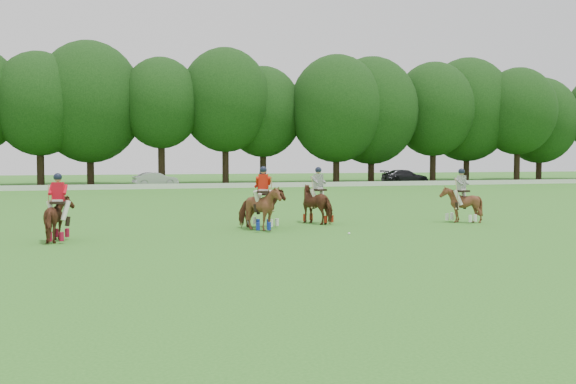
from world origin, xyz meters
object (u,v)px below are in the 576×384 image
object	(u,v)px
car_mid	(156,179)
polo_red_a	(58,217)
car_right	(405,177)
polo_stripe_b	(461,203)
polo_ball	(349,234)
polo_stripe_a	(318,203)
polo_red_b	(263,207)
polo_red_c	(263,207)

from	to	relation	value
car_mid	polo_red_a	xyz separation A→B (m)	(-6.49, -39.38, 0.09)
car_right	polo_stripe_b	size ratio (longest dim) A/B	2.26
polo_ball	polo_stripe_a	bearing A→B (deg)	86.06
car_right	polo_red_b	distance (m)	44.84
polo_red_a	polo_ball	world-z (taller)	polo_red_a
polo_stripe_a	polo_ball	size ratio (longest dim) A/B	25.36
car_mid	polo_red_a	size ratio (longest dim) A/B	1.89
car_right	polo_ball	distance (m)	46.33
polo_stripe_b	polo_ball	world-z (taller)	polo_stripe_b
polo_red_b	polo_stripe_a	bearing A→B (deg)	18.28
polo_red_a	polo_red_c	bearing A→B (deg)	9.40
polo_stripe_b	polo_ball	distance (m)	6.58
car_mid	car_right	distance (m)	25.75
polo_red_b	polo_red_c	size ratio (longest dim) A/B	0.94
polo_red_c	car_right	bearing A→B (deg)	56.55
polo_red_a	polo_red_c	size ratio (longest dim) A/B	0.93
polo_stripe_b	polo_ball	bearing A→B (deg)	-156.50
polo_red_c	polo_ball	xyz separation A→B (m)	(2.50, -2.13, -0.80)
polo_stripe_b	polo_red_a	bearing A→B (deg)	-173.99
polo_stripe_b	polo_ball	xyz separation A→B (m)	(-5.99, -2.61, -0.74)
polo_stripe_b	polo_red_b	bearing A→B (deg)	176.30
polo_red_c	polo_stripe_a	world-z (taller)	polo_red_c
polo_red_a	polo_red_b	bearing A→B (deg)	16.67
polo_red_c	polo_stripe_b	xyz separation A→B (m)	(8.49, 0.47, -0.06)
polo_stripe_b	car_right	bearing A→B (deg)	66.06
polo_red_c	polo_red_b	bearing A→B (deg)	76.78
car_mid	polo_ball	xyz separation A→B (m)	(2.99, -40.36, -0.63)
car_mid	polo_stripe_a	size ratio (longest dim) A/B	1.80
car_right	polo_red_a	xyz separation A→B (m)	(-32.24, -39.38, 0.04)
car_right	polo_red_a	world-z (taller)	polo_red_a
polo_red_a	polo_red_c	xyz separation A→B (m)	(6.99, 1.16, 0.08)
polo_red_b	polo_stripe_b	xyz separation A→B (m)	(8.25, -0.53, 0.01)
polo_stripe_a	polo_ball	xyz separation A→B (m)	(-0.27, -3.98, -0.78)
polo_stripe_a	polo_ball	bearing A→B (deg)	-93.94
car_right	polo_ball	size ratio (longest dim) A/B	55.63
polo_red_a	car_mid	bearing A→B (deg)	80.64
polo_stripe_a	polo_red_b	bearing A→B (deg)	-161.72
car_right	polo_stripe_a	bearing A→B (deg)	151.07
car_right	polo_stripe_a	world-z (taller)	polo_stripe_a
polo_red_b	polo_stripe_a	size ratio (longest dim) A/B	0.96
car_right	polo_stripe_a	xyz separation A→B (m)	(-22.48, -36.38, 0.10)
polo_stripe_b	polo_stripe_a	bearing A→B (deg)	166.53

